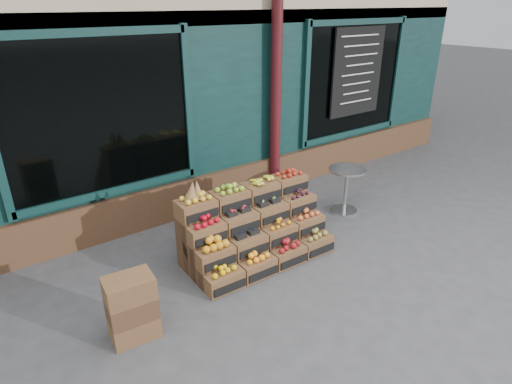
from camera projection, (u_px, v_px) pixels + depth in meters
ground at (301, 266)px, 5.49m from camera, size 60.00×60.00×0.00m
shop_facade at (129, 42)px, 8.26m from camera, size 12.00×6.24×4.80m
crate_display at (253, 231)px, 5.59m from camera, size 1.92×0.98×1.18m
spare_crates at (132, 308)px, 4.22m from camera, size 0.49×0.37×0.70m
bistro_table at (346, 185)px, 6.75m from camera, size 0.59×0.59×0.74m
shopkeeper at (61, 170)px, 6.01m from camera, size 0.81×0.69×1.88m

